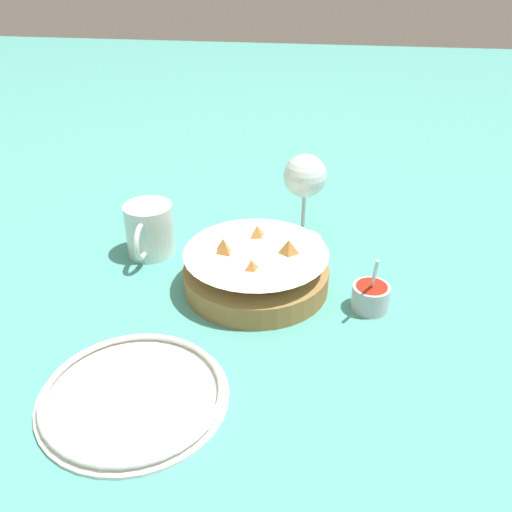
# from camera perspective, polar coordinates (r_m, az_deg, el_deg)

# --- Properties ---
(ground_plane) EXTENTS (4.00, 4.00, 0.00)m
(ground_plane) POSITION_cam_1_polar(r_m,az_deg,el_deg) (0.93, -0.41, -2.43)
(ground_plane) COLOR teal
(food_basket) EXTENTS (0.23, 0.23, 0.09)m
(food_basket) POSITION_cam_1_polar(r_m,az_deg,el_deg) (0.90, -0.02, -1.44)
(food_basket) COLOR olive
(food_basket) RESTS_ON ground_plane
(sauce_cup) EXTENTS (0.06, 0.06, 0.11)m
(sauce_cup) POSITION_cam_1_polar(r_m,az_deg,el_deg) (0.87, 11.39, -3.93)
(sauce_cup) COLOR #B7B7BC
(sauce_cup) RESTS_ON ground_plane
(wine_glass) EXTENTS (0.08, 0.08, 0.16)m
(wine_glass) POSITION_cam_1_polar(r_m,az_deg,el_deg) (1.00, 4.92, 7.69)
(wine_glass) COLOR silver
(wine_glass) RESTS_ON ground_plane
(beer_mug) EXTENTS (0.12, 0.08, 0.09)m
(beer_mug) POSITION_cam_1_polar(r_m,az_deg,el_deg) (1.00, -10.59, 2.43)
(beer_mug) COLOR silver
(beer_mug) RESTS_ON ground_plane
(side_plate) EXTENTS (0.24, 0.24, 0.01)m
(side_plate) POSITION_cam_1_polar(r_m,az_deg,el_deg) (0.73, -12.18, -13.41)
(side_plate) COLOR white
(side_plate) RESTS_ON ground_plane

